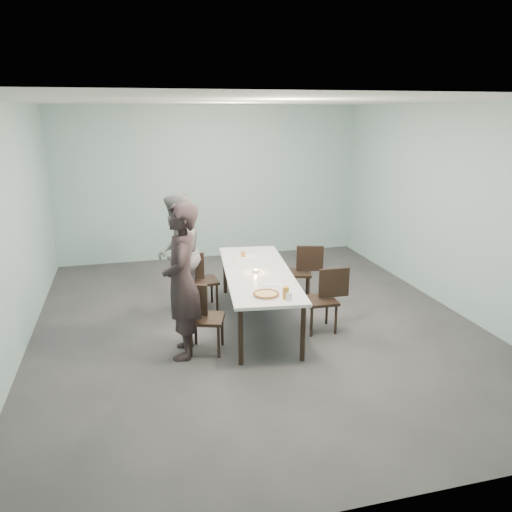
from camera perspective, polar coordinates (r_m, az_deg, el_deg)
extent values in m
plane|color=#333335|center=(7.11, -0.08, -7.67)|extent=(7.00, 7.00, 0.00)
cube|color=#97BFBD|center=(10.02, -5.19, 8.27)|extent=(6.00, 0.02, 3.00)
cube|color=#97BFBD|center=(3.52, 14.55, -7.52)|extent=(6.00, 0.02, 3.00)
cube|color=#97BFBD|center=(6.58, -26.28, 2.41)|extent=(0.02, 7.00, 3.00)
cube|color=#97BFBD|center=(7.93, 21.47, 5.09)|extent=(0.02, 7.00, 3.00)
cube|color=white|center=(6.50, -0.09, 17.28)|extent=(6.00, 7.00, 0.02)
cube|color=white|center=(6.91, 0.21, -1.91)|extent=(1.21, 2.69, 0.04)
cylinder|color=black|center=(5.88, -1.75, -9.23)|extent=(0.06, 0.06, 0.71)
cylinder|color=black|center=(8.14, -3.56, -1.86)|extent=(0.06, 0.06, 0.71)
cylinder|color=black|center=(5.99, 5.39, -8.79)|extent=(0.06, 0.06, 0.71)
cylinder|color=black|center=(8.22, 1.59, -1.65)|extent=(0.06, 0.06, 0.71)
cube|color=black|center=(6.20, -5.70, -7.15)|extent=(0.53, 0.53, 0.04)
cube|color=black|center=(6.14, -7.52, -5.02)|extent=(0.41, 0.17, 0.40)
cylinder|color=black|center=(6.17, -7.47, -9.63)|extent=(0.04, 0.04, 0.41)
cylinder|color=black|center=(6.47, -6.91, -8.32)|extent=(0.04, 0.04, 0.41)
cylinder|color=black|center=(6.12, -4.29, -9.77)|extent=(0.04, 0.04, 0.41)
cylinder|color=black|center=(6.42, -3.89, -8.44)|extent=(0.04, 0.04, 0.41)
cube|color=black|center=(7.53, -6.08, -2.84)|extent=(0.45, 0.45, 0.04)
cube|color=black|center=(7.42, -7.57, -1.24)|extent=(0.42, 0.07, 0.40)
cylinder|color=black|center=(7.42, -7.03, -5.02)|extent=(0.04, 0.04, 0.41)
cylinder|color=black|center=(7.74, -7.53, -4.15)|extent=(0.04, 0.04, 0.41)
cylinder|color=black|center=(7.49, -4.47, -4.75)|extent=(0.04, 0.04, 0.41)
cylinder|color=black|center=(7.80, -5.08, -3.89)|extent=(0.04, 0.04, 0.41)
cube|color=black|center=(6.79, 7.32, -5.07)|extent=(0.43, 0.43, 0.04)
cube|color=black|center=(6.77, 8.91, -3.03)|extent=(0.42, 0.05, 0.40)
cylinder|color=black|center=(7.08, 8.09, -6.16)|extent=(0.04, 0.04, 0.41)
cylinder|color=black|center=(6.79, 9.11, -7.21)|extent=(0.04, 0.04, 0.41)
cylinder|color=black|center=(6.97, 5.46, -6.43)|extent=(0.04, 0.04, 0.41)
cylinder|color=black|center=(6.67, 6.37, -7.52)|extent=(0.04, 0.04, 0.41)
cube|color=black|center=(7.88, 4.75, -1.93)|extent=(0.52, 0.52, 0.04)
cube|color=black|center=(7.83, 6.18, -0.27)|extent=(0.41, 0.15, 0.40)
cylinder|color=black|center=(8.13, 5.84, -3.07)|extent=(0.04, 0.04, 0.41)
cylinder|color=black|center=(7.81, 6.03, -3.90)|extent=(0.04, 0.04, 0.41)
cylinder|color=black|center=(8.11, 3.44, -3.06)|extent=(0.04, 0.04, 0.41)
cylinder|color=black|center=(7.79, 3.53, -3.89)|extent=(0.04, 0.04, 0.41)
imported|color=black|center=(5.97, -8.46, -2.90)|extent=(0.56, 0.75, 1.89)
imported|color=slate|center=(7.36, -8.92, 0.26)|extent=(0.90, 1.02, 1.76)
cylinder|color=white|center=(6.01, 1.16, -4.51)|extent=(0.34, 0.34, 0.01)
cylinder|color=#E5CE82|center=(6.00, 1.16, -4.39)|extent=(0.30, 0.30, 0.01)
torus|color=brown|center=(6.00, 1.16, -4.34)|extent=(0.32, 0.32, 0.03)
cylinder|color=white|center=(6.38, 1.85, -3.26)|extent=(0.18, 0.18, 0.01)
cylinder|color=#BD7D29|center=(5.89, 3.42, -4.25)|extent=(0.08, 0.08, 0.15)
cylinder|color=silver|center=(5.88, 3.77, -4.59)|extent=(0.08, 0.08, 0.09)
cylinder|color=silver|center=(6.84, -0.06, -1.77)|extent=(0.06, 0.06, 0.03)
cylinder|color=orange|center=(6.83, -0.06, -1.58)|extent=(0.04, 0.04, 0.01)
cylinder|color=#BD7D29|center=(7.57, -1.47, 0.20)|extent=(0.07, 0.07, 0.08)
cube|color=silver|center=(7.59, -1.10, -0.04)|extent=(0.32, 0.25, 0.01)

